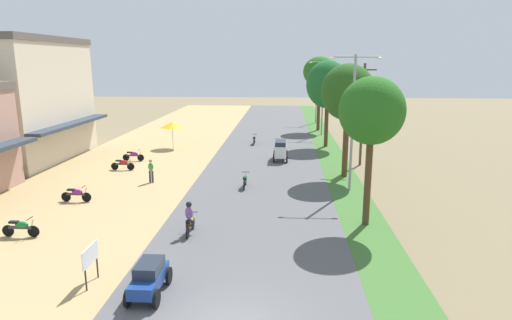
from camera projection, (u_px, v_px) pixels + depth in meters
The scene contains 21 objects.
shophouse_mid at pixel (23, 100), 36.24m from camera, with size 8.17×12.02×10.10m.
parked_motorbike_nearest at pixel (21, 227), 20.68m from camera, with size 1.80×0.54×0.94m.
parked_motorbike_second at pixel (76, 194), 25.87m from camera, with size 1.80×0.54×0.94m.
parked_motorbike_third at pixel (123, 164), 33.42m from camera, with size 1.80×0.54×0.94m.
parked_motorbike_fourth at pixel (134, 155), 36.47m from camera, with size 1.80×0.54×0.94m.
street_signboard at pixel (90, 258), 16.16m from camera, with size 0.06×1.30×1.50m.
vendor_umbrella at pixel (172, 125), 41.51m from camera, with size 2.20×2.20×2.52m.
pedestrian_on_shoulder at pixel (151, 170), 29.87m from camera, with size 0.38×0.26×1.62m.
median_tree_nearest at pixel (372, 112), 21.16m from camera, with size 3.18×3.18×7.42m.
median_tree_second at pixel (348, 93), 30.39m from camera, with size 3.71×3.71×7.97m.
median_tree_third at pixel (328, 85), 41.56m from camera, with size 4.05×4.05×8.22m.
median_tree_fourth at pixel (320, 72), 51.37m from camera, with size 3.85×3.85×8.65m.
streetlamp_near at pixel (353, 115), 27.26m from camera, with size 3.16×0.20×8.50m.
streetlamp_mid at pixel (323, 93), 48.68m from camera, with size 3.16×0.20×8.18m.
streetlamp_far at pixel (316, 92), 58.18m from camera, with size 3.16×0.20×7.18m.
utility_pole_near at pixel (363, 113), 34.46m from camera, with size 1.80×0.20×8.01m.
car_sedan_blue at pixel (149, 277), 15.49m from camera, with size 1.10×2.26×1.19m.
car_van_white at pixel (281, 149), 36.52m from camera, with size 1.19×2.41×1.67m.
motorbike_ahead_second at pixel (190, 219), 20.87m from camera, with size 0.54×1.80×1.66m.
motorbike_ahead_third at pixel (245, 180), 28.72m from camera, with size 0.54×1.80×0.94m.
motorbike_ahead_fourth at pixel (254, 139), 43.77m from camera, with size 0.54×1.80×0.94m.
Camera 1 is at (1.52, -12.01, 8.16)m, focal length 30.90 mm.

